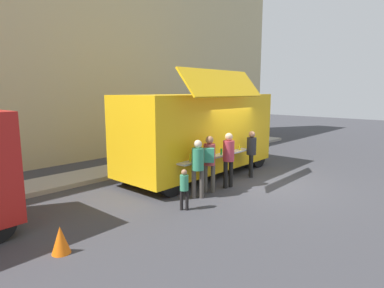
# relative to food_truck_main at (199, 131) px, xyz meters

# --- Properties ---
(ground_plane) EXTENTS (60.00, 60.00, 0.00)m
(ground_plane) POSITION_rel_food_truck_main_xyz_m (0.50, -2.38, -1.63)
(ground_plane) COLOR #38383D
(curb_strip) EXTENTS (28.00, 1.60, 0.15)m
(curb_strip) POSITION_rel_food_truck_main_xyz_m (-4.00, 2.62, -1.56)
(curb_strip) COLOR #9E998E
(curb_strip) RESTS_ON ground
(building_behind) EXTENTS (32.00, 2.40, 10.68)m
(building_behind) POSITION_rel_food_truck_main_xyz_m (-3.00, 6.52, 3.71)
(building_behind) COLOR tan
(building_behind) RESTS_ON ground
(food_truck_main) EXTENTS (6.46, 3.22, 3.79)m
(food_truck_main) POSITION_rel_food_truck_main_xyz_m (0.00, 0.00, 0.00)
(food_truck_main) COLOR yellow
(food_truck_main) RESTS_ON ground
(traffic_cone_orange) EXTENTS (0.36, 0.36, 0.55)m
(traffic_cone_orange) POSITION_rel_food_truck_main_xyz_m (-6.32, -2.03, -1.36)
(traffic_cone_orange) COLOR orange
(traffic_cone_orange) RESTS_ON ground
(trash_bin) EXTENTS (0.60, 0.60, 0.86)m
(trash_bin) POSITION_rel_food_truck_main_xyz_m (3.51, 2.32, -1.20)
(trash_bin) COLOR #2C663B
(trash_bin) RESTS_ON ground
(customer_front_ordering) EXTENTS (0.37, 0.37, 1.79)m
(customer_front_ordering) POSITION_rel_food_truck_main_xyz_m (-0.61, -1.80, -0.56)
(customer_front_ordering) COLOR black
(customer_front_ordering) RESTS_ON ground
(customer_mid_with_backpack) EXTENTS (0.56, 0.53, 1.77)m
(customer_mid_with_backpack) POSITION_rel_food_truck_main_xyz_m (-1.46, -1.70, -0.55)
(customer_mid_with_backpack) COLOR #4D483F
(customer_mid_with_backpack) RESTS_ON ground
(customer_rear_waiting) EXTENTS (0.35, 0.35, 1.73)m
(customer_rear_waiting) POSITION_rel_food_truck_main_xyz_m (-2.08, -1.79, -0.60)
(customer_rear_waiting) COLOR #4B453F
(customer_rear_waiting) RESTS_ON ground
(customer_extra_browsing) EXTENTS (0.34, 0.34, 1.69)m
(customer_extra_browsing) POSITION_rel_food_truck_main_xyz_m (1.03, -1.61, -0.62)
(customer_extra_browsing) COLOR black
(customer_extra_browsing) RESTS_ON ground
(child_near_queue) EXTENTS (0.22, 0.22, 1.10)m
(child_near_queue) POSITION_rel_food_truck_main_xyz_m (-3.04, -2.17, -0.97)
(child_near_queue) COLOR black
(child_near_queue) RESTS_ON ground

